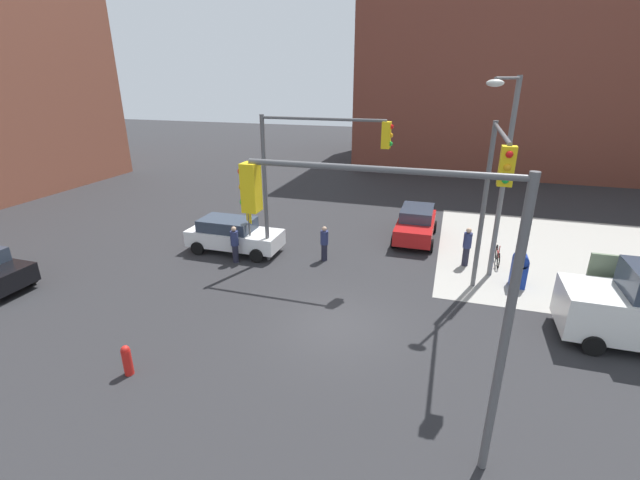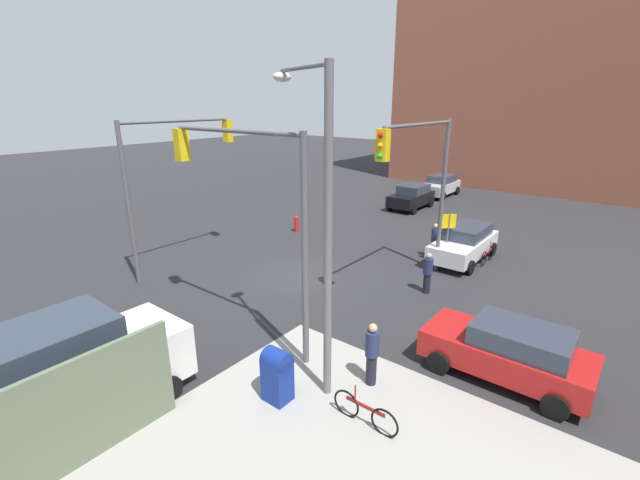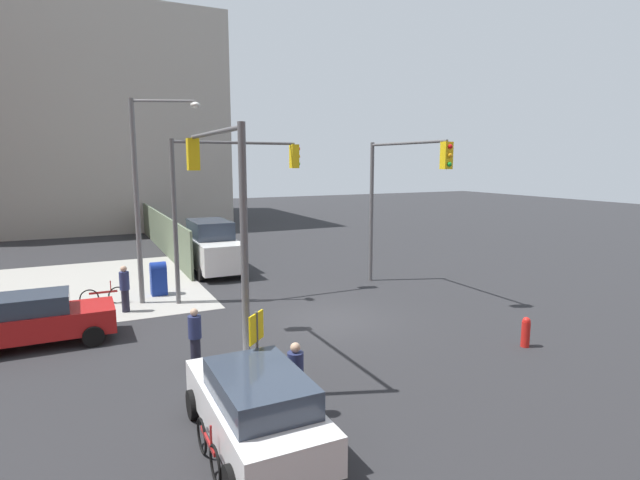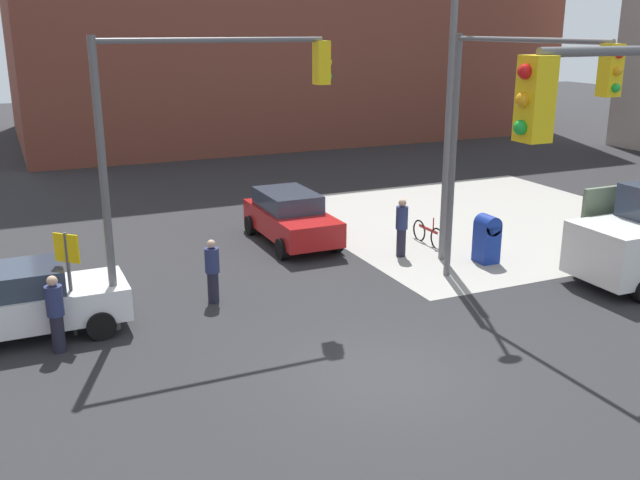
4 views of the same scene
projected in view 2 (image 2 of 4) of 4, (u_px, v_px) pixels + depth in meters
The scene contains 19 objects.
ground_plane at pixel (293, 276), 18.38m from camera, with size 120.00×120.00×0.00m, color #28282B.
building_brick_west at pixel (588, 58), 36.02m from camera, with size 16.00×28.00×21.08m.
traffic_signal_nw_corner at pixel (423, 172), 16.07m from camera, with size 5.52×0.36×6.50m.
traffic_signal_se_corner at pixel (172, 165), 17.80m from camera, with size 5.53×0.36×6.50m.
traffic_signal_ne_corner at pixel (249, 195), 12.15m from camera, with size 0.36×5.45×6.50m.
street_lamp_corner at pixel (320, 213), 9.93m from camera, with size 1.34×2.48×8.00m.
warning_sign_two_way at pixel (448, 230), 19.22m from camera, with size 0.48×0.48×2.40m.
mailbox_blue at pixel (277, 373), 10.57m from camera, with size 0.56×0.64×1.43m.
fire_hydrant at pixel (296, 223), 24.43m from camera, with size 0.26×0.26×0.94m.
sedan_red at pixel (509, 351), 11.38m from camera, with size 2.02×4.26×1.62m.
sedan_silver at pixel (440, 185), 33.52m from camera, with size 4.11×2.02×1.62m.
coupe_black at pixel (411, 197), 29.60m from camera, with size 3.84×2.02×1.62m.
sedan_white at pixel (464, 242), 20.04m from camera, with size 4.50×2.02×1.62m.
van_white_delivery at pixel (62, 377), 9.60m from camera, with size 5.40×2.32×2.62m.
pedestrian_crossing at pixel (435, 240), 20.19m from camera, with size 0.36×0.36×1.71m.
pedestrian_waiting at pixel (428, 272), 16.54m from camera, with size 0.36×0.36×1.64m.
pedestrian_walking_north at pixel (372, 353), 11.13m from camera, with size 0.36×0.36×1.78m.
bicycle_leaning_on_fence at pixel (365, 412), 9.86m from camera, with size 0.05×1.75×0.97m.
bicycle_at_crosswalk at pixel (487, 255), 19.81m from camera, with size 1.75×0.05×0.97m.
Camera 2 is at (12.62, 11.42, 7.20)m, focal length 24.00 mm.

